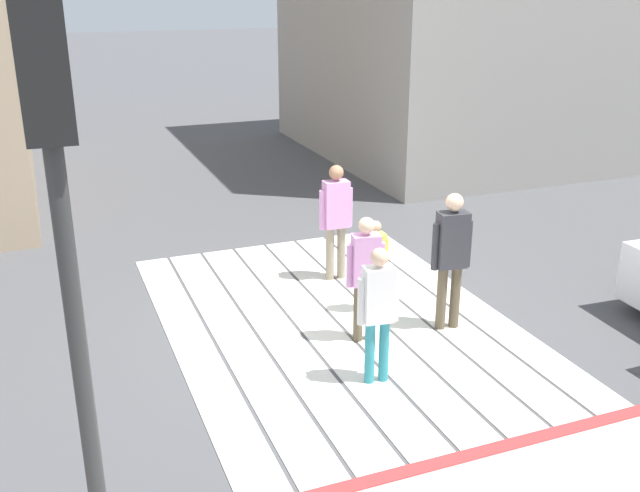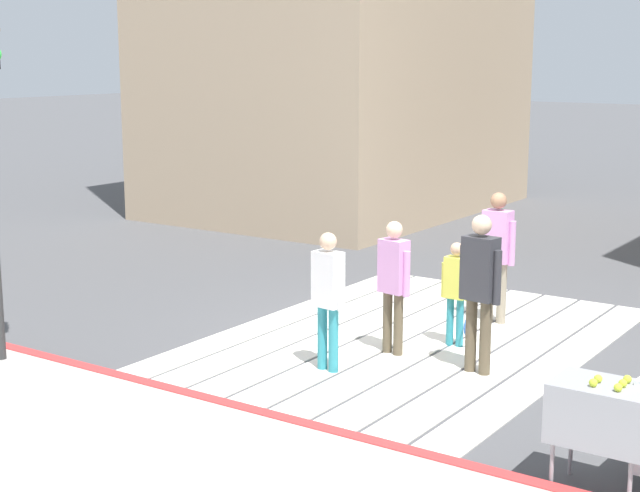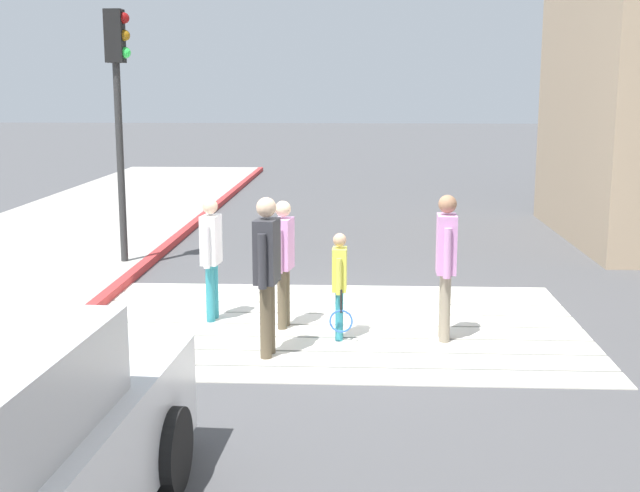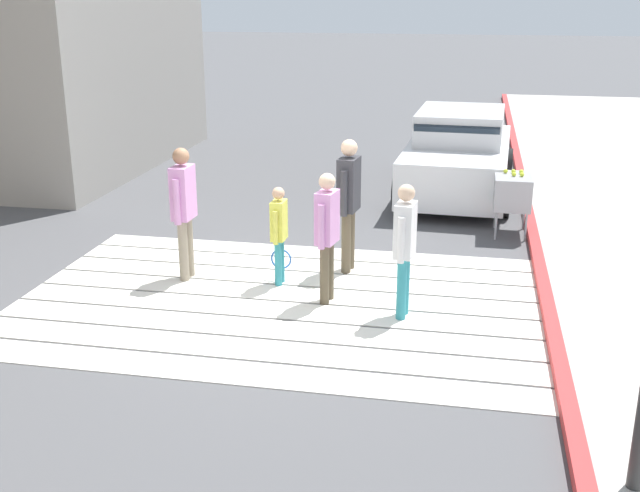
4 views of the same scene
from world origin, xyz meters
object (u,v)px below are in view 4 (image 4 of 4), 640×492
at_px(car_parked_near_curb, 458,156).
at_px(tennis_ball_cart, 512,192).
at_px(pedestrian_teen_behind, 349,196).
at_px(pedestrian_adult_lead, 184,204).
at_px(pedestrian_adult_trailing, 327,229).
at_px(pedestrian_adult_side, 405,242).
at_px(pedestrian_child_with_racket, 279,230).

bearing_deg(car_parked_near_curb, tennis_ball_cart, 110.33).
bearing_deg(pedestrian_teen_behind, pedestrian_adult_lead, 19.14).
relative_size(tennis_ball_cart, pedestrian_adult_lead, 0.57).
bearing_deg(pedestrian_adult_trailing, tennis_ball_cart, -125.07).
relative_size(pedestrian_adult_lead, pedestrian_teen_behind, 0.97).
xyz_separation_m(pedestrian_adult_lead, pedestrian_teen_behind, (-2.06, -0.72, 0.03)).
bearing_deg(pedestrian_teen_behind, pedestrian_adult_side, 121.51).
xyz_separation_m(pedestrian_adult_trailing, pedestrian_teen_behind, (-0.08, -1.15, 0.11)).
distance_m(tennis_ball_cart, pedestrian_adult_side, 3.85).
bearing_deg(pedestrian_child_with_racket, car_parked_near_curb, -112.15).
relative_size(car_parked_near_curb, pedestrian_adult_trailing, 2.69).
xyz_separation_m(car_parked_near_curb, pedestrian_child_with_racket, (2.13, 5.24, 0.01)).
xyz_separation_m(pedestrian_adult_lead, pedestrian_adult_trailing, (-1.98, 0.44, -0.08)).
distance_m(car_parked_near_curb, pedestrian_child_with_racket, 5.66).
xyz_separation_m(pedestrian_adult_lead, pedestrian_child_with_racket, (-1.26, -0.04, -0.29)).
distance_m(pedestrian_adult_trailing, pedestrian_teen_behind, 1.16).
height_order(car_parked_near_curb, pedestrian_adult_trailing, pedestrian_adult_trailing).
distance_m(pedestrian_adult_lead, pedestrian_child_with_racket, 1.30).
bearing_deg(tennis_ball_cart, pedestrian_child_with_racket, 42.90).
bearing_deg(pedestrian_teen_behind, tennis_ball_cart, -136.21).
relative_size(tennis_ball_cart, pedestrian_adult_side, 0.63).
bearing_deg(tennis_ball_cart, pedestrian_adult_trailing, 54.93).
bearing_deg(pedestrian_adult_lead, pedestrian_teen_behind, -160.86).
xyz_separation_m(car_parked_near_curb, pedestrian_adult_side, (0.45, 6.02, 0.20)).
bearing_deg(tennis_ball_cart, pedestrian_adult_lead, 33.64).
xyz_separation_m(pedestrian_teen_behind, pedestrian_child_with_racket, (0.80, 0.67, -0.32)).
xyz_separation_m(tennis_ball_cart, pedestrian_teen_behind, (2.24, 2.15, 0.37)).
relative_size(pedestrian_adult_lead, pedestrian_child_with_racket, 1.35).
distance_m(pedestrian_adult_side, pedestrian_teen_behind, 1.70).
relative_size(tennis_ball_cart, pedestrian_child_with_racket, 0.78).
height_order(car_parked_near_curb, tennis_ball_cart, car_parked_near_curb).
relative_size(car_parked_near_curb, tennis_ball_cart, 4.30).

